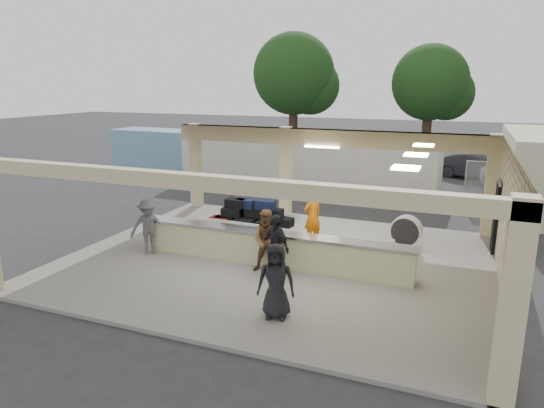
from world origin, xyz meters
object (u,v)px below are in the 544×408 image
at_px(luggage_cart, 251,220).
at_px(container_white, 305,160).
at_px(passenger_a, 268,241).
at_px(passenger_b, 276,246).
at_px(drum_fan, 406,231).
at_px(container_blue, 185,151).
at_px(baggage_handler, 312,217).
at_px(passenger_c, 149,226).
at_px(car_dark, 476,167).
at_px(passenger_d, 276,281).
at_px(baggage_counter, 271,248).

relative_size(luggage_cart, container_white, 0.20).
height_order(passenger_a, passenger_b, passenger_a).
relative_size(drum_fan, passenger_a, 0.62).
distance_m(passenger_a, passenger_b, 0.47).
distance_m(drum_fan, container_blue, 17.07).
xyz_separation_m(luggage_cart, passenger_a, (1.31, -1.81, 0.03)).
height_order(baggage_handler, passenger_c, baggage_handler).
distance_m(car_dark, container_white, 9.85).
bearing_deg(passenger_d, luggage_cart, 108.13).
bearing_deg(drum_fan, container_white, 134.61).
bearing_deg(drum_fan, container_blue, 153.32).
bearing_deg(container_blue, baggage_handler, -39.84).
relative_size(baggage_counter, container_blue, 0.88).
xyz_separation_m(luggage_cart, passenger_c, (-2.58, -1.81, 0.01)).
distance_m(baggage_handler, passenger_b, 2.97).
height_order(drum_fan, container_white, container_white).
bearing_deg(baggage_counter, car_dark, 71.47).
distance_m(baggage_counter, passenger_a, 0.64).
xyz_separation_m(baggage_counter, container_blue, (-10.60, 12.52, 0.62)).
relative_size(luggage_cart, container_blue, 0.28).
bearing_deg(car_dark, container_white, 146.95).
xyz_separation_m(baggage_handler, passenger_b, (-0.09, -2.97, -0.05)).
relative_size(drum_fan, container_blue, 0.12).
bearing_deg(passenger_c, passenger_d, -68.31).
bearing_deg(container_white, car_dark, 37.29).
bearing_deg(car_dark, drum_fan, -166.83).
bearing_deg(passenger_c, baggage_counter, -35.23).
bearing_deg(passenger_b, passenger_c, -152.60).
bearing_deg(container_blue, container_white, -8.89).
relative_size(baggage_counter, drum_fan, 7.57).
bearing_deg(container_blue, luggage_cart, -47.00).
distance_m(passenger_a, container_white, 11.63).
xyz_separation_m(baggage_counter, passenger_d, (1.32, -2.94, 0.37)).
distance_m(luggage_cart, drum_fan, 4.85).
xyz_separation_m(passenger_c, container_white, (1.25, 11.32, 0.45)).
distance_m(baggage_handler, passenger_c, 5.10).
distance_m(passenger_a, passenger_d, 2.72).
bearing_deg(container_white, baggage_handler, -68.10).
bearing_deg(passenger_a, baggage_counter, 86.13).
xyz_separation_m(luggage_cart, drum_fan, (4.61, 1.47, -0.27)).
distance_m(luggage_cart, passenger_c, 3.15).
xyz_separation_m(drum_fan, car_dark, (2.11, 13.67, 0.01)).
distance_m(luggage_cart, car_dark, 16.57).
bearing_deg(passenger_d, passenger_b, 99.21).
height_order(drum_fan, passenger_a, passenger_a).
bearing_deg(drum_fan, passenger_b, -121.23).
bearing_deg(luggage_cart, baggage_counter, -45.94).
xyz_separation_m(baggage_handler, passenger_c, (-4.34, -2.67, -0.06)).
relative_size(passenger_d, container_white, 0.13).
relative_size(baggage_handler, passenger_d, 1.07).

